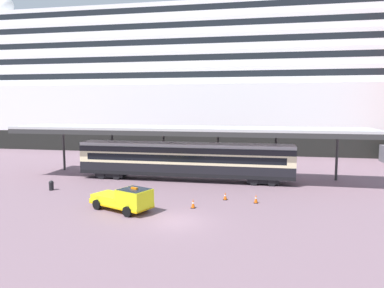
{
  "coord_description": "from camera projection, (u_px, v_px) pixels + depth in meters",
  "views": [
    {
      "loc": [
        5.84,
        -24.21,
        8.36
      ],
      "look_at": [
        -0.69,
        9.59,
        4.5
      ],
      "focal_mm": 33.64,
      "sensor_mm": 36.0,
      "label": 1
    }
  ],
  "objects": [
    {
      "name": "ground_plane",
      "position": [
        176.0,
        221.0,
        25.65
      ],
      "size": [
        400.0,
        400.0,
        0.0
      ],
      "primitive_type": "plane",
      "color": "slate"
    },
    {
      "name": "cruise_ship",
      "position": [
        176.0,
        87.0,
        75.88
      ],
      "size": [
        140.6,
        31.88,
        34.82
      ],
      "color": "black",
      "rests_on": "ground"
    },
    {
      "name": "platform_canopy",
      "position": [
        185.0,
        129.0,
        39.25
      ],
      "size": [
        39.14,
        6.22,
        5.82
      ],
      "color": "#B3B3B3",
      "rests_on": "ground"
    },
    {
      "name": "train_carriage",
      "position": [
        185.0,
        160.0,
        39.19
      ],
      "size": [
        23.32,
        2.81,
        4.11
      ],
      "color": "black",
      "rests_on": "ground"
    },
    {
      "name": "service_truck",
      "position": [
        126.0,
        199.0,
        28.03
      ],
      "size": [
        5.57,
        3.92,
        2.02
      ],
      "color": "yellow",
      "rests_on": "ground"
    },
    {
      "name": "traffic_cone_near",
      "position": [
        193.0,
        204.0,
        28.9
      ],
      "size": [
        0.36,
        0.36,
        0.76
      ],
      "color": "black",
      "rests_on": "ground"
    },
    {
      "name": "traffic_cone_mid",
      "position": [
        225.0,
        196.0,
        31.39
      ],
      "size": [
        0.36,
        0.36,
        0.68
      ],
      "color": "black",
      "rests_on": "ground"
    },
    {
      "name": "traffic_cone_far",
      "position": [
        256.0,
        199.0,
        30.35
      ],
      "size": [
        0.36,
        0.36,
        0.77
      ],
      "color": "black",
      "rests_on": "ground"
    },
    {
      "name": "quay_bollard",
      "position": [
        51.0,
        185.0,
        34.87
      ],
      "size": [
        0.48,
        0.48,
        0.96
      ],
      "color": "black",
      "rests_on": "ground"
    }
  ]
}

